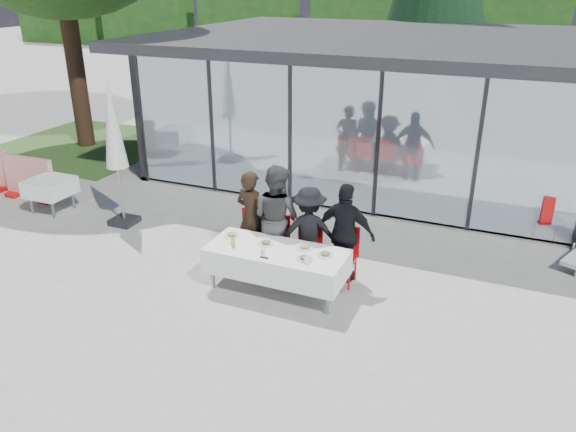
% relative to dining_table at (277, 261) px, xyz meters
% --- Properties ---
extents(ground, '(90.00, 90.00, 0.00)m').
position_rel_dining_table_xyz_m(ground, '(-0.36, -0.42, -0.54)').
color(ground, '#A3A19B').
rests_on(ground, ground).
extents(pavilion, '(14.80, 8.80, 3.44)m').
position_rel_dining_table_xyz_m(pavilion, '(1.64, 7.75, 1.61)').
color(pavilion, gray).
rests_on(pavilion, ground).
extents(treeline, '(62.50, 2.00, 4.40)m').
position_rel_dining_table_xyz_m(treeline, '(-2.36, 27.58, 1.66)').
color(treeline, '#183C13').
rests_on(treeline, ground).
extents(dining_table, '(2.26, 0.96, 0.75)m').
position_rel_dining_table_xyz_m(dining_table, '(0.00, 0.00, 0.00)').
color(dining_table, white).
rests_on(dining_table, ground).
extents(diner_a, '(0.76, 0.76, 1.72)m').
position_rel_dining_table_xyz_m(diner_a, '(-0.83, 0.77, 0.32)').
color(diner_a, black).
rests_on(diner_a, ground).
extents(diner_chair_a, '(0.44, 0.44, 0.97)m').
position_rel_dining_table_xyz_m(diner_chair_a, '(-0.83, 0.75, -0.00)').
color(diner_chair_a, '#B90C0C').
rests_on(diner_chair_a, ground).
extents(diner_b, '(1.15, 1.15, 1.89)m').
position_rel_dining_table_xyz_m(diner_b, '(-0.35, 0.77, 0.41)').
color(diner_b, '#474747').
rests_on(diner_b, ground).
extents(diner_chair_b, '(0.44, 0.44, 0.97)m').
position_rel_dining_table_xyz_m(diner_chair_b, '(-0.35, 0.75, -0.00)').
color(diner_chair_b, '#B90C0C').
rests_on(diner_chair_b, ground).
extents(diner_c, '(1.30, 1.30, 1.58)m').
position_rel_dining_table_xyz_m(diner_c, '(0.25, 0.77, 0.25)').
color(diner_c, black).
rests_on(diner_c, ground).
extents(diner_chair_c, '(0.44, 0.44, 0.97)m').
position_rel_dining_table_xyz_m(diner_chair_c, '(0.25, 0.75, -0.00)').
color(diner_chair_c, '#B90C0C').
rests_on(diner_chair_c, ground).
extents(diner_d, '(1.08, 1.08, 1.73)m').
position_rel_dining_table_xyz_m(diner_d, '(0.90, 0.77, 0.33)').
color(diner_d, black).
rests_on(diner_d, ground).
extents(diner_chair_d, '(0.44, 0.44, 0.97)m').
position_rel_dining_table_xyz_m(diner_chair_d, '(0.90, 0.75, -0.00)').
color(diner_chair_d, '#B90C0C').
rests_on(diner_chair_d, ground).
extents(plate_a, '(0.27, 0.27, 0.07)m').
position_rel_dining_table_xyz_m(plate_a, '(-0.90, 0.16, 0.24)').
color(plate_a, silver).
rests_on(plate_a, dining_table).
extents(plate_b, '(0.27, 0.27, 0.07)m').
position_rel_dining_table_xyz_m(plate_b, '(-0.23, 0.11, 0.24)').
color(plate_b, silver).
rests_on(plate_b, dining_table).
extents(plate_c, '(0.27, 0.27, 0.07)m').
position_rel_dining_table_xyz_m(plate_c, '(0.40, 0.22, 0.24)').
color(plate_c, silver).
rests_on(plate_c, dining_table).
extents(plate_d, '(0.27, 0.27, 0.07)m').
position_rel_dining_table_xyz_m(plate_d, '(0.79, 0.10, 0.24)').
color(plate_d, silver).
rests_on(plate_d, dining_table).
extents(plate_extra, '(0.27, 0.27, 0.07)m').
position_rel_dining_table_xyz_m(plate_extra, '(0.54, -0.15, 0.24)').
color(plate_extra, silver).
rests_on(plate_extra, dining_table).
extents(juice_bottle, '(0.06, 0.06, 0.15)m').
position_rel_dining_table_xyz_m(juice_bottle, '(-0.70, -0.17, 0.29)').
color(juice_bottle, '#8CBB4E').
rests_on(juice_bottle, dining_table).
extents(drinking_glasses, '(0.81, 0.15, 0.10)m').
position_rel_dining_table_xyz_m(drinking_glasses, '(0.36, -0.23, 0.26)').
color(drinking_glasses, silver).
rests_on(drinking_glasses, dining_table).
extents(folded_eyeglasses, '(0.14, 0.03, 0.01)m').
position_rel_dining_table_xyz_m(folded_eyeglasses, '(-0.06, -0.34, 0.22)').
color(folded_eyeglasses, black).
rests_on(folded_eyeglasses, dining_table).
extents(spare_table_left, '(0.86, 0.86, 0.74)m').
position_rel_dining_table_xyz_m(spare_table_left, '(-5.92, 1.18, 0.02)').
color(spare_table_left, white).
rests_on(spare_table_left, ground).
extents(spare_chair_b, '(0.58, 0.58, 0.97)m').
position_rel_dining_table_xyz_m(spare_chair_b, '(4.06, 3.70, -0.00)').
color(spare_chair_b, '#B90C0C').
rests_on(spare_chair_b, ground).
extents(market_umbrella, '(0.50, 0.50, 3.00)m').
position_rel_dining_table_xyz_m(market_umbrella, '(-4.04, 1.23, 1.40)').
color(market_umbrella, black).
rests_on(market_umbrella, ground).
extents(grass_patch, '(5.00, 5.00, 0.02)m').
position_rel_dining_table_xyz_m(grass_patch, '(-8.86, 5.58, -0.53)').
color(grass_patch, '#385926').
rests_on(grass_patch, ground).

